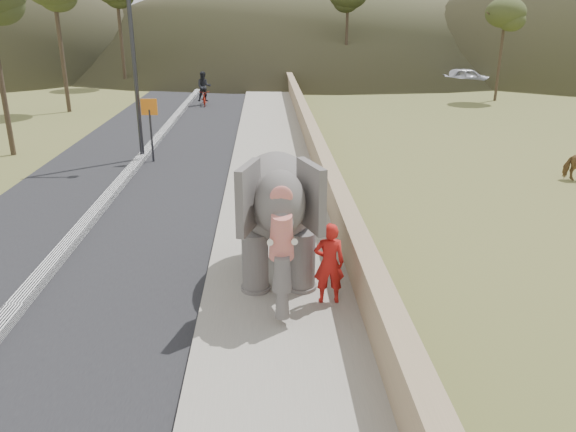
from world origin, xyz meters
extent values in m
plane|color=olive|center=(0.00, 0.00, 0.00)|extent=(160.00, 160.00, 0.00)
cube|color=black|center=(-5.00, 10.00, 0.01)|extent=(7.00, 120.00, 0.03)
cube|color=black|center=(-5.00, 10.00, 0.11)|extent=(0.35, 120.00, 0.22)
cube|color=#9E9687|center=(0.00, 10.00, 0.07)|extent=(3.00, 120.00, 0.15)
cube|color=tan|center=(1.65, 10.00, 0.55)|extent=(0.30, 120.00, 1.10)
cylinder|color=#292A2E|center=(-5.00, 12.36, 4.00)|extent=(0.16, 0.16, 8.00)
cylinder|color=#2D2D33|center=(-4.50, 11.90, 1.00)|extent=(0.08, 0.08, 2.00)
cube|color=orange|center=(-4.50, 11.90, 2.10)|extent=(0.60, 0.05, 0.60)
imported|color=#B9B9C0|center=(15.32, 34.24, 0.72)|extent=(4.29, 1.86, 1.44)
cone|color=brown|center=(5.00, 70.00, 7.00)|extent=(80.00, 80.00, 14.00)
imported|color=#AE1712|center=(0.95, 0.38, 0.95)|extent=(0.59, 0.38, 1.61)
imported|color=maroon|center=(-3.90, 25.76, 0.45)|extent=(0.84, 1.79, 0.91)
imported|color=black|center=(-3.90, 25.76, 1.15)|extent=(0.96, 0.80, 1.80)
camera|label=1|loc=(-0.22, -9.18, 5.38)|focal=35.00mm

